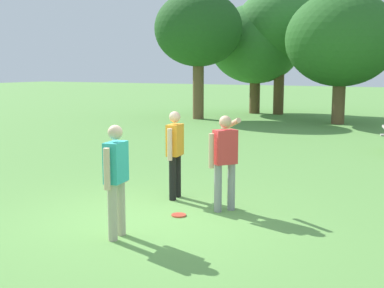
{
  "coord_description": "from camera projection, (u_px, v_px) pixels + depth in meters",
  "views": [
    {
      "loc": [
        4.23,
        -6.61,
        2.44
      ],
      "look_at": [
        -0.18,
        1.78,
        1.0
      ],
      "focal_mm": 47.43,
      "sensor_mm": 36.0,
      "label": 1
    }
  ],
  "objects": [
    {
      "name": "ground_plane",
      "position": [
        150.0,
        221.0,
        8.1
      ],
      "size": [
        120.0,
        120.0,
        0.0
      ],
      "primitive_type": "plane",
      "color": "#609947"
    },
    {
      "name": "person_thrower",
      "position": [
        116.0,
        174.0,
        7.19
      ],
      "size": [
        0.27,
        0.6,
        1.64
      ],
      "color": "#B7AD93",
      "rests_on": "ground"
    },
    {
      "name": "person_catcher",
      "position": [
        175.0,
        149.0,
        9.38
      ],
      "size": [
        0.27,
        0.6,
        1.64
      ],
      "color": "black",
      "rests_on": "ground"
    },
    {
      "name": "person_bystander",
      "position": [
        225.0,
        155.0,
        8.56
      ],
      "size": [
        0.52,
        0.83,
        1.64
      ],
      "color": "gray",
      "rests_on": "ground"
    },
    {
      "name": "frisbee",
      "position": [
        179.0,
        215.0,
        8.39
      ],
      "size": [
        0.25,
        0.25,
        0.03
      ],
      "primitive_type": "cylinder",
      "color": "#E04733",
      "rests_on": "ground"
    },
    {
      "name": "tree_tall_left",
      "position": [
        198.0,
        30.0,
        23.61
      ],
      "size": [
        4.11,
        4.11,
        5.96
      ],
      "color": "brown",
      "rests_on": "ground"
    },
    {
      "name": "tree_broad_center",
      "position": [
        256.0,
        44.0,
        26.58
      ],
      "size": [
        4.85,
        4.85,
        5.71
      ],
      "color": "brown",
      "rests_on": "ground"
    },
    {
      "name": "tree_far_right",
      "position": [
        280.0,
        27.0,
        25.91
      ],
      "size": [
        4.55,
        4.55,
        6.46
      ],
      "color": "brown",
      "rests_on": "ground"
    },
    {
      "name": "tree_slender_mid",
      "position": [
        341.0,
        40.0,
        21.51
      ],
      "size": [
        4.72,
        4.72,
        5.62
      ],
      "color": "brown",
      "rests_on": "ground"
    }
  ]
}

